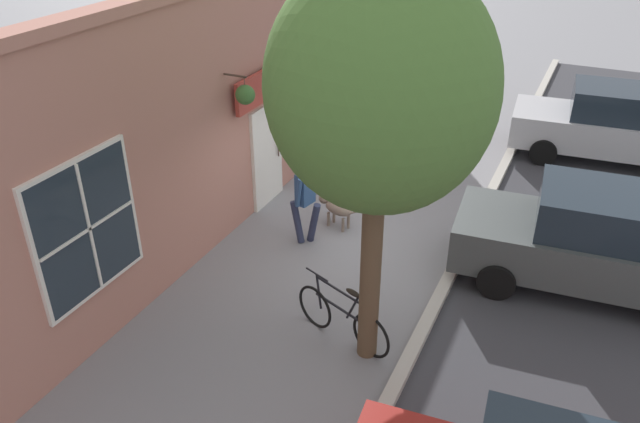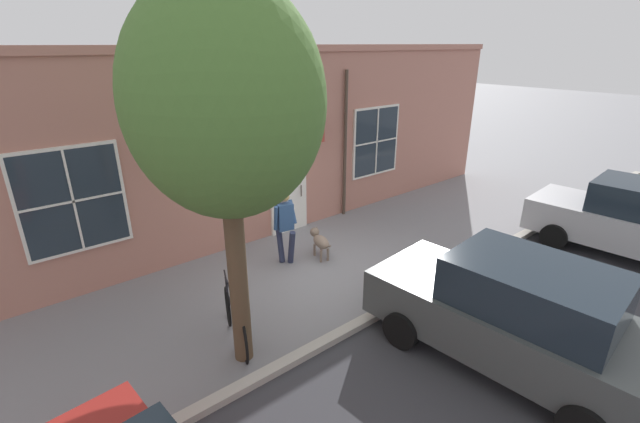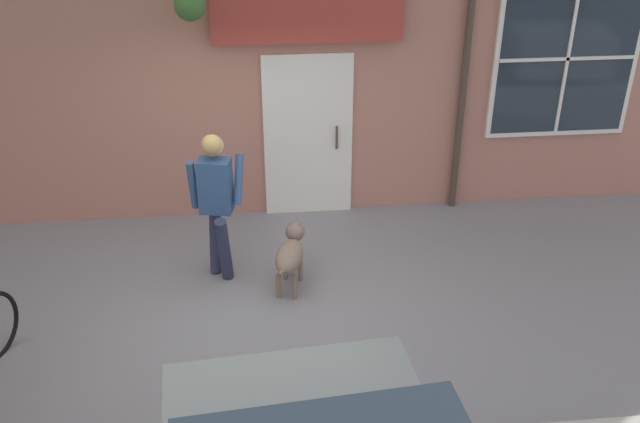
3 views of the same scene
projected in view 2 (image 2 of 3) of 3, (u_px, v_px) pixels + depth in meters
The scene contains 8 objects.
ground_plane at pixel (318, 271), 9.36m from camera, with size 90.00×90.00×0.00m, color gray.
storefront_facade at pixel (256, 148), 10.20m from camera, with size 0.95×18.00×4.61m.
pedestrian_walking at pixel (285, 221), 9.34m from camera, with size 0.60×0.61×1.70m.
dog_on_leash at pixel (320, 241), 9.82m from camera, with size 0.98×0.42×0.65m.
street_tree_by_curb at pixel (225, 107), 5.43m from camera, with size 2.75×2.48×5.48m.
leaning_bicycle at pixel (235, 320), 7.06m from camera, with size 1.68×0.56×1.00m.
parked_car_mid_block at pixel (516, 314), 6.35m from camera, with size 4.44×2.22×1.75m.
parked_car_far_end at pixel (638, 221), 9.70m from camera, with size 4.44×2.22×1.75m.
Camera 2 is at (6.38, -5.19, 4.64)m, focal length 24.00 mm.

